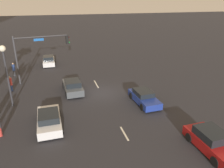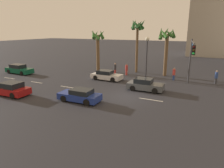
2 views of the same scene
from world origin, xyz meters
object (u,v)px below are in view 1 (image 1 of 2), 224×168
object	(u,v)px
pedestrian_3	(10,84)
car_5	(49,61)
car_0	(49,120)
car_3	(144,97)
streetlamp	(5,64)
car_1	(212,142)
traffic_signal	(36,50)
pedestrian_0	(14,69)
car_2	(73,86)

from	to	relation	value
pedestrian_3	car_5	bearing A→B (deg)	-23.92
car_0	car_5	bearing A→B (deg)	-0.46
car_3	streetlamp	xyz separation A→B (m)	(2.76, 12.15, 3.48)
car_5	car_1	bearing A→B (deg)	-156.18
traffic_signal	pedestrian_0	world-z (taller)	traffic_signal
car_2	car_3	bearing A→B (deg)	-125.30
car_3	car_5	xyz separation A→B (m)	(15.63, 8.70, 0.05)
car_2	pedestrian_0	distance (m)	9.86
car_5	traffic_signal	xyz separation A→B (m)	(-6.86, 1.09, 3.25)
traffic_signal	pedestrian_3	bearing A→B (deg)	127.43
pedestrian_3	car_2	bearing A→B (deg)	-107.53
car_5	traffic_signal	world-z (taller)	traffic_signal
car_2	pedestrian_3	size ratio (longest dim) A/B	2.43
car_2	car_5	size ratio (longest dim) A/B	1.04
car_3	traffic_signal	size ratio (longest dim) A/B	0.67
car_2	traffic_signal	world-z (taller)	traffic_signal
car_5	pedestrian_0	xyz separation A→B (m)	(-3.95, 4.36, 0.28)
car_2	traffic_signal	xyz separation A→B (m)	(4.29, 3.47, 3.25)
car_1	car_3	distance (m)	7.84
car_1	streetlamp	bearing A→B (deg)	52.76
car_3	streetlamp	bearing A→B (deg)	77.18
streetlamp	pedestrian_0	bearing A→B (deg)	5.88
car_1	car_3	bearing A→B (deg)	11.68
car_1	streetlamp	size ratio (longest dim) A/B	0.73
pedestrian_0	car_1	bearing A→B (deg)	-142.87
car_5	pedestrian_0	world-z (taller)	pedestrian_0
car_2	car_3	xyz separation A→B (m)	(-4.48, -6.33, -0.06)
pedestrian_0	car_0	bearing A→B (deg)	-162.64
car_0	car_3	distance (m)	9.03
streetlamp	pedestrian_3	size ratio (longest dim) A/B	3.40
traffic_signal	streetlamp	distance (m)	6.45
car_0	car_3	bearing A→B (deg)	-78.32
car_2	car_5	bearing A→B (deg)	12.03
car_1	streetlamp	world-z (taller)	streetlamp
pedestrian_0	car_2	bearing A→B (deg)	-136.88
traffic_signal	car_2	bearing A→B (deg)	-141.03
car_3	pedestrian_0	bearing A→B (deg)	48.21
car_5	car_2	bearing A→B (deg)	-167.97
pedestrian_0	traffic_signal	bearing A→B (deg)	-131.66
car_0	car_1	bearing A→B (deg)	-119.28
traffic_signal	car_3	bearing A→B (deg)	-131.83
streetlamp	pedestrian_3	xyz separation A→B (m)	(3.75, 0.60, -3.18)
car_0	traffic_signal	size ratio (longest dim) A/B	0.68
car_3	pedestrian_0	world-z (taller)	pedestrian_0
car_0	car_1	world-z (taller)	car_1
car_5	pedestrian_3	bearing A→B (deg)	156.08
traffic_signal	pedestrian_3	world-z (taller)	traffic_signal
car_0	pedestrian_3	xyz separation A→B (m)	(8.34, 3.91, 0.28)
car_1	car_3	size ratio (longest dim) A/B	1.00
car_5	pedestrian_0	size ratio (longest dim) A/B	2.27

